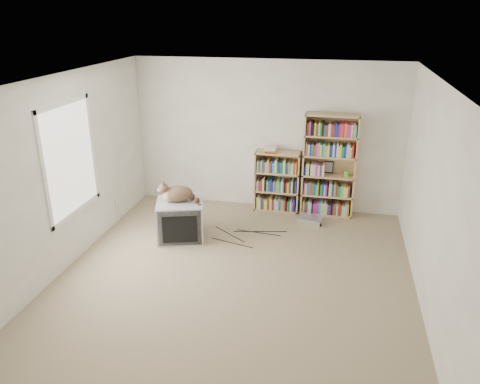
% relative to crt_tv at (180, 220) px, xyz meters
% --- Properties ---
extents(floor, '(4.50, 5.00, 0.01)m').
position_rel_crt_tv_xyz_m(floor, '(1.05, -0.99, -0.29)').
color(floor, tan).
rests_on(floor, ground).
extents(wall_back, '(4.50, 0.02, 2.50)m').
position_rel_crt_tv_xyz_m(wall_back, '(1.05, 1.51, 0.96)').
color(wall_back, white).
rests_on(wall_back, floor).
extents(wall_front, '(4.50, 0.02, 2.50)m').
position_rel_crt_tv_xyz_m(wall_front, '(1.05, -3.49, 0.96)').
color(wall_front, white).
rests_on(wall_front, floor).
extents(wall_left, '(0.02, 5.00, 2.50)m').
position_rel_crt_tv_xyz_m(wall_left, '(-1.20, -0.99, 0.96)').
color(wall_left, white).
rests_on(wall_left, floor).
extents(wall_right, '(0.02, 5.00, 2.50)m').
position_rel_crt_tv_xyz_m(wall_right, '(3.30, -0.99, 0.96)').
color(wall_right, white).
rests_on(wall_right, floor).
extents(ceiling, '(4.50, 5.00, 0.02)m').
position_rel_crt_tv_xyz_m(ceiling, '(1.05, -0.99, 2.21)').
color(ceiling, white).
rests_on(ceiling, wall_back).
extents(window, '(0.02, 1.22, 1.52)m').
position_rel_crt_tv_xyz_m(window, '(-1.19, -0.79, 1.11)').
color(window, white).
rests_on(window, wall_left).
extents(crt_tv, '(0.82, 0.78, 0.59)m').
position_rel_crt_tv_xyz_m(crt_tv, '(0.00, 0.00, 0.00)').
color(crt_tv, '#9A9B9D').
rests_on(crt_tv, floor).
extents(cat, '(0.72, 0.44, 0.52)m').
position_rel_crt_tv_xyz_m(cat, '(0.03, -0.01, 0.38)').
color(cat, '#362116').
rests_on(cat, crt_tv).
extents(bookcase_tall, '(0.85, 0.30, 1.70)m').
position_rel_crt_tv_xyz_m(bookcase_tall, '(2.11, 1.37, 0.52)').
color(bookcase_tall, tan).
rests_on(bookcase_tall, floor).
extents(bookcase_short, '(0.75, 0.30, 1.03)m').
position_rel_crt_tv_xyz_m(bookcase_short, '(1.27, 1.37, 0.19)').
color(bookcase_short, tan).
rests_on(bookcase_short, floor).
extents(book_stack, '(0.20, 0.26, 0.08)m').
position_rel_crt_tv_xyz_m(book_stack, '(1.14, 1.33, 0.78)').
color(book_stack, red).
rests_on(book_stack, bookcase_short).
extents(green_mug, '(0.08, 0.08, 0.09)m').
position_rel_crt_tv_xyz_m(green_mug, '(2.40, 1.35, 0.45)').
color(green_mug, '#52BF36').
rests_on(green_mug, bookcase_tall).
extents(framed_print, '(0.15, 0.05, 0.20)m').
position_rel_crt_tv_xyz_m(framed_print, '(2.10, 1.45, 0.50)').
color(framed_print, black).
rests_on(framed_print, bookcase_tall).
extents(dvd_player, '(0.44, 0.36, 0.09)m').
position_rel_crt_tv_xyz_m(dvd_player, '(1.87, 0.95, -0.25)').
color(dvd_player, silver).
rests_on(dvd_player, floor).
extents(wall_outlet, '(0.01, 0.08, 0.13)m').
position_rel_crt_tv_xyz_m(wall_outlet, '(-1.19, 0.34, 0.03)').
color(wall_outlet, silver).
rests_on(wall_outlet, wall_left).
extents(floor_cables, '(1.20, 0.70, 0.01)m').
position_rel_crt_tv_xyz_m(floor_cables, '(1.18, 0.24, -0.29)').
color(floor_cables, black).
rests_on(floor_cables, floor).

